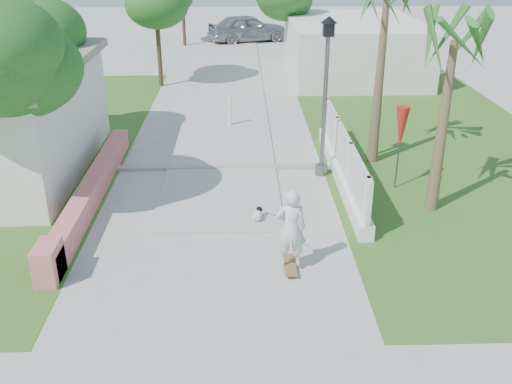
{
  "coord_description": "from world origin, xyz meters",
  "views": [
    {
      "loc": [
        0.58,
        -9.67,
        6.46
      ],
      "look_at": [
        0.91,
        1.94,
        1.1
      ],
      "focal_mm": 40.0,
      "sensor_mm": 36.0,
      "label": 1
    }
  ],
  "objects_px": {
    "street_lamp": "(325,92)",
    "skateboarder": "(275,218)",
    "dog": "(258,215)",
    "bollard": "(230,111)",
    "patio_umbrella": "(401,129)",
    "parked_car": "(248,28)"
  },
  "relations": [
    {
      "from": "street_lamp",
      "to": "patio_umbrella",
      "type": "distance_m",
      "value": 2.27
    },
    {
      "from": "patio_umbrella",
      "to": "dog",
      "type": "distance_m",
      "value": 4.53
    },
    {
      "from": "skateboarder",
      "to": "street_lamp",
      "type": "bearing_deg",
      "value": -110.73
    },
    {
      "from": "street_lamp",
      "to": "patio_umbrella",
      "type": "bearing_deg",
      "value": -27.76
    },
    {
      "from": "skateboarder",
      "to": "parked_car",
      "type": "relative_size",
      "value": 0.55
    },
    {
      "from": "street_lamp",
      "to": "bollard",
      "type": "height_order",
      "value": "street_lamp"
    },
    {
      "from": "street_lamp",
      "to": "skateboarder",
      "type": "distance_m",
      "value": 4.85
    },
    {
      "from": "street_lamp",
      "to": "skateboarder",
      "type": "height_order",
      "value": "street_lamp"
    },
    {
      "from": "skateboarder",
      "to": "dog",
      "type": "distance_m",
      "value": 1.56
    },
    {
      "from": "bollard",
      "to": "skateboarder",
      "type": "height_order",
      "value": "skateboarder"
    },
    {
      "from": "street_lamp",
      "to": "dog",
      "type": "relative_size",
      "value": 8.97
    },
    {
      "from": "skateboarder",
      "to": "patio_umbrella",
      "type": "bearing_deg",
      "value": -137.06
    },
    {
      "from": "bollard",
      "to": "patio_umbrella",
      "type": "relative_size",
      "value": 0.47
    },
    {
      "from": "street_lamp",
      "to": "dog",
      "type": "bearing_deg",
      "value": -123.74
    },
    {
      "from": "patio_umbrella",
      "to": "bollard",
      "type": "bearing_deg",
      "value": 129.91
    },
    {
      "from": "dog",
      "to": "parked_car",
      "type": "distance_m",
      "value": 24.53
    },
    {
      "from": "patio_umbrella",
      "to": "parked_car",
      "type": "xyz_separation_m",
      "value": [
        -3.71,
        22.63,
        -0.84
      ]
    },
    {
      "from": "dog",
      "to": "skateboarder",
      "type": "bearing_deg",
      "value": -59.15
    },
    {
      "from": "parked_car",
      "to": "patio_umbrella",
      "type": "bearing_deg",
      "value": 169.86
    },
    {
      "from": "bollard",
      "to": "skateboarder",
      "type": "bearing_deg",
      "value": -82.87
    },
    {
      "from": "patio_umbrella",
      "to": "parked_car",
      "type": "bearing_deg",
      "value": 99.31
    },
    {
      "from": "bollard",
      "to": "dog",
      "type": "height_order",
      "value": "bollard"
    }
  ]
}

